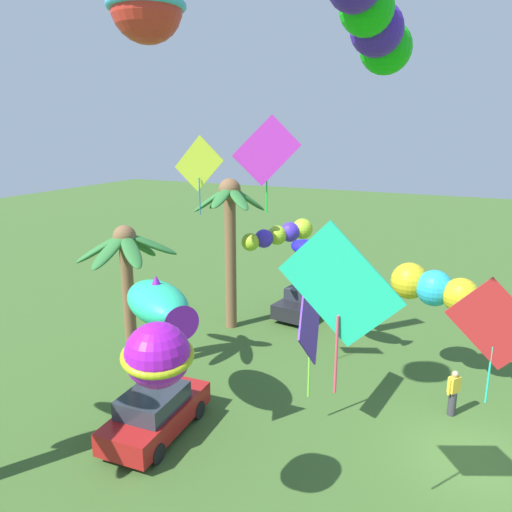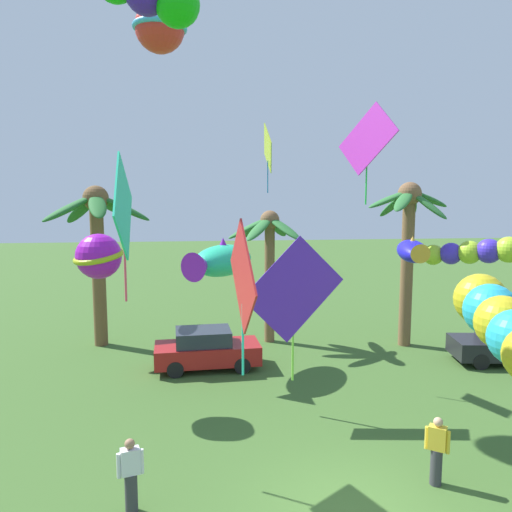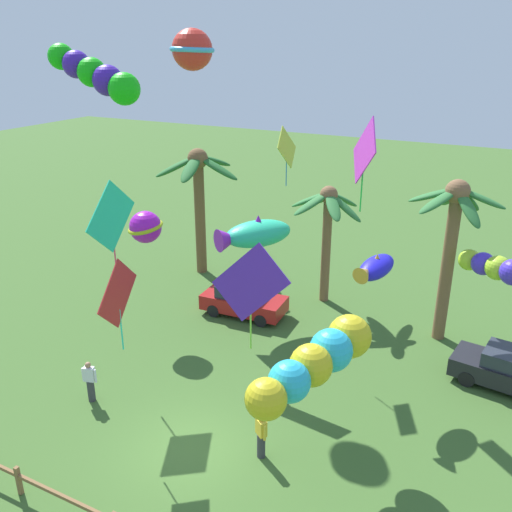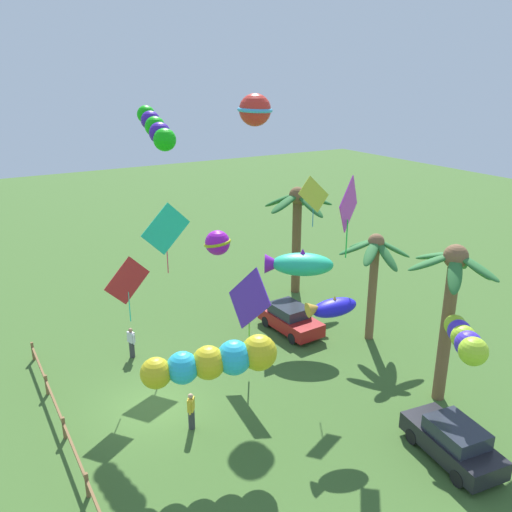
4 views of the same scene
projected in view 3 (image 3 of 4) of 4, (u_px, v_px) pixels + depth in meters
The scene contains 20 objects.
ground_plane at pixel (189, 448), 17.57m from camera, with size 120.00×120.00×0.00m, color #3D6028.
palm_tree_0 at pixel (453, 227), 22.27m from camera, with size 3.82×3.27×7.04m.
palm_tree_1 at pixel (327, 216), 25.97m from camera, with size 3.58×3.47×5.83m.
palm_tree_2 at pixel (199, 183), 29.10m from camera, with size 4.39×4.72×6.89m.
parked_car_0 at pixel (243, 300), 25.86m from camera, with size 3.99×1.91×1.51m.
parked_car_1 at pixel (509, 370), 20.39m from camera, with size 4.10×2.22×1.51m.
spectator_0 at pixel (261, 435), 16.94m from camera, with size 0.46×0.41×1.59m.
spectator_1 at pixel (90, 381), 19.61m from camera, with size 0.53×0.32×1.59m.
kite_tube_0 at pixel (316, 361), 15.53m from camera, with size 2.27×4.80×1.52m.
kite_diamond_1 at pixel (364, 152), 19.70m from camera, with size 1.44×2.13×3.51m.
kite_tube_2 at pixel (96, 74), 17.53m from camera, with size 3.59×1.09×1.83m.
kite_diamond_3 at pixel (111, 218), 19.62m from camera, with size 0.23×2.57×3.58m.
kite_ball_4 at pixel (192, 50), 21.21m from camera, with size 2.45×2.45×1.58m.
kite_ball_5 at pixel (145, 227), 23.59m from camera, with size 2.15×2.15×1.39m.
kite_fish_6 at pixel (254, 234), 24.45m from camera, with size 3.14×3.69×1.45m.
kite_diamond_7 at pixel (118, 295), 16.62m from camera, with size 0.32×2.15×3.01m.
kite_diamond_8 at pixel (287, 148), 21.88m from camera, with size 0.31×1.76×2.43m.
kite_diamond_9 at pixel (250, 284), 20.36m from camera, with size 3.11×0.56×4.34m.
kite_tube_10 at pixel (502, 269), 20.35m from camera, with size 3.11×2.71×1.32m.
kite_fish_11 at pixel (375, 268), 19.31m from camera, with size 1.33×2.27×0.93m.
Camera 3 is at (8.31, -11.58, 12.16)m, focal length 38.72 mm.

